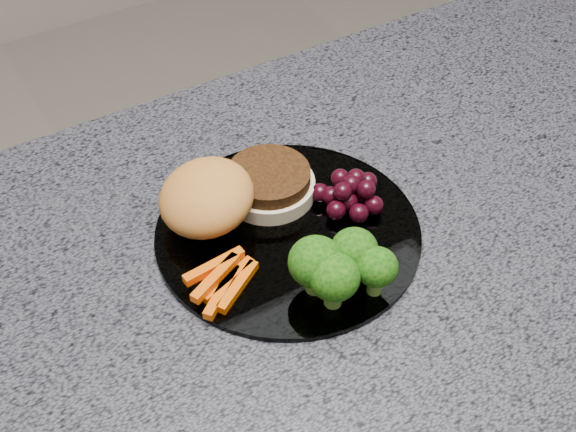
% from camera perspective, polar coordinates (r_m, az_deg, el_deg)
% --- Properties ---
extents(countertop, '(1.20, 0.60, 0.04)m').
position_cam_1_polar(countertop, '(0.80, 4.44, -2.30)').
color(countertop, '#4D4D57').
rests_on(countertop, island_cabinet).
extents(plate, '(0.26, 0.26, 0.01)m').
position_cam_1_polar(plate, '(0.78, -0.00, -1.19)').
color(plate, white).
rests_on(plate, countertop).
extents(burger, '(0.18, 0.11, 0.05)m').
position_cam_1_polar(burger, '(0.79, -4.19, 1.47)').
color(burger, beige).
rests_on(burger, plate).
extents(carrot_sticks, '(0.07, 0.06, 0.02)m').
position_cam_1_polar(carrot_sticks, '(0.73, -4.71, -4.53)').
color(carrot_sticks, '#DE5303').
rests_on(carrot_sticks, plate).
extents(broccoli, '(0.09, 0.07, 0.06)m').
position_cam_1_polar(broccoli, '(0.71, 3.67, -3.50)').
color(broccoli, '#5E9235').
rests_on(broccoli, plate).
extents(grape_bunch, '(0.07, 0.06, 0.03)m').
position_cam_1_polar(grape_bunch, '(0.80, 4.45, 1.64)').
color(grape_bunch, black).
rests_on(grape_bunch, plate).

